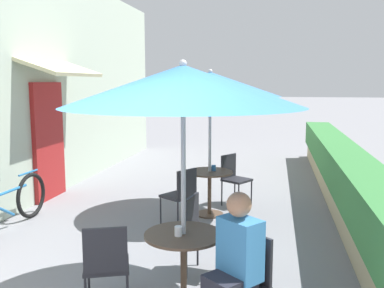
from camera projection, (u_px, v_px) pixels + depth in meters
The scene contains 15 objects.
cafe_facade_wall at pixel (50, 83), 7.98m from camera, with size 0.98×10.98×4.20m.
planter_hedge at pixel (342, 176), 7.22m from camera, with size 0.60×9.98×1.01m.
patio_table_near at pixel (184, 255), 4.00m from camera, with size 0.74×0.74×0.71m.
patio_umbrella_near at pixel (183, 86), 3.77m from camera, with size 2.17×2.17×2.30m.
cafe_chair_near_left at pixel (106, 262), 3.81m from camera, with size 0.51×0.51×0.87m.
cafe_chair_near_right at pixel (244, 278), 3.50m from camera, with size 0.56×0.56×0.87m.
seated_patron_near_right at pixel (235, 261), 3.41m from camera, with size 0.50×0.51×1.25m.
cafe_chair_near_back at pixel (201, 228), 4.68m from camera, with size 0.46×0.46×0.87m.
coffee_cup_near at pixel (178, 231), 3.90m from camera, with size 0.07×0.07×0.09m.
patio_table_mid at pixel (210, 184), 6.76m from camera, with size 0.74×0.74×0.71m.
patio_umbrella_mid at pixel (210, 84), 6.54m from camera, with size 2.17×2.17×2.30m.
cafe_chair_mid_left at pixel (181, 192), 6.20m from camera, with size 0.55×0.55×0.87m.
cafe_chair_mid_right at pixel (233, 175), 7.32m from camera, with size 0.55×0.55×0.87m.
coffee_cup_mid at pixel (214, 168), 6.77m from camera, with size 0.07×0.07×0.09m.
bicycle_second at pixel (8, 204), 6.12m from camera, with size 0.15×1.82×0.80m.
Camera 1 is at (1.61, -2.04, 2.11)m, focal length 40.00 mm.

